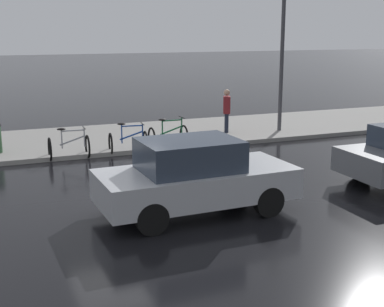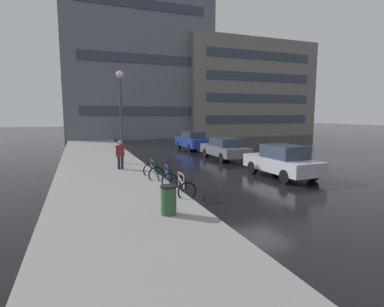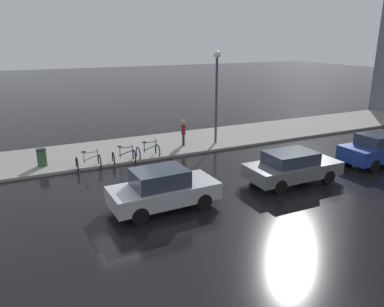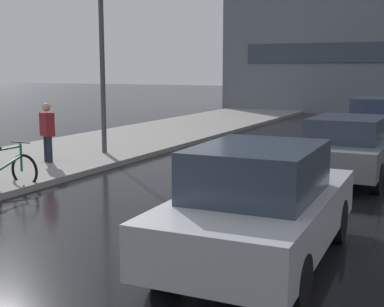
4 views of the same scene
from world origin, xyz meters
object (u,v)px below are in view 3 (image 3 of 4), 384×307
at_px(trash_bin, 42,159).
at_px(car_grey, 292,167).
at_px(car_silver, 163,189).
at_px(pedestrian, 183,132).
at_px(bicycle_nearest, 88,162).
at_px(bicycle_second, 124,157).
at_px(bicycle_third, 148,151).
at_px(streetlamp, 217,83).
at_px(car_blue, 380,149).

bearing_deg(trash_bin, car_grey, 55.18).
distance_m(car_silver, pedestrian, 8.38).
distance_m(bicycle_nearest, car_silver, 6.02).
relative_size(bicycle_second, bicycle_third, 1.02).
bearing_deg(bicycle_second, bicycle_third, 100.93).
bearing_deg(streetlamp, bicycle_third, -80.24).
bearing_deg(car_silver, car_blue, 90.44).
bearing_deg(streetlamp, car_silver, -41.84).
bearing_deg(car_grey, bicycle_second, -133.93).
bearing_deg(bicycle_second, trash_bin, -105.46).
xyz_separation_m(car_silver, car_grey, (0.03, 6.21, -0.04)).
distance_m(bicycle_second, bicycle_third, 1.44).
relative_size(bicycle_third, car_grey, 0.27).
xyz_separation_m(car_blue, pedestrian, (-7.16, -7.85, 0.14)).
xyz_separation_m(streetlamp, trash_bin, (-0.01, -9.91, -3.26)).
height_order(bicycle_nearest, streetlamp, streetlamp).
bearing_deg(car_blue, car_grey, -88.80).
bearing_deg(pedestrian, car_grey, 15.53).
bearing_deg(bicycle_third, car_blue, 60.23).
bearing_deg(car_blue, pedestrian, -132.38).
relative_size(bicycle_nearest, bicycle_third, 1.00).
bearing_deg(car_blue, bicycle_third, -119.77).
height_order(bicycle_nearest, trash_bin, trash_bin).
bearing_deg(bicycle_third, pedestrian, 113.78).
bearing_deg(pedestrian, trash_bin, -87.38).
bearing_deg(car_grey, trash_bin, -124.82).
height_order(car_silver, streetlamp, streetlamp).
distance_m(bicycle_nearest, trash_bin, 2.35).
xyz_separation_m(car_blue, streetlamp, (-6.80, -5.87, 2.96)).
relative_size(car_blue, trash_bin, 4.34).
height_order(pedestrian, streetlamp, streetlamp).
bearing_deg(trash_bin, bicycle_third, 81.39).
bearing_deg(bicycle_second, pedestrian, 109.52).
xyz_separation_m(car_silver, trash_bin, (-6.90, -3.75, -0.29)).
distance_m(bicycle_second, car_grey, 8.44).
bearing_deg(bicycle_nearest, pedestrian, 104.27).
distance_m(car_silver, car_blue, 12.04).
bearing_deg(car_blue, car_silver, -89.56).
xyz_separation_m(bicycle_nearest, bicycle_third, (-0.33, 3.23, 0.01)).
bearing_deg(streetlamp, bicycle_second, -79.97).
distance_m(bicycle_second, car_blue, 13.22).
height_order(bicycle_nearest, car_grey, car_grey).
xyz_separation_m(bicycle_nearest, bicycle_second, (-0.06, 1.82, -0.00)).
height_order(bicycle_nearest, car_blue, car_blue).
distance_m(bicycle_second, streetlamp, 7.00).
bearing_deg(car_grey, streetlamp, -179.66).
bearing_deg(streetlamp, car_blue, 40.81).
distance_m(bicycle_nearest, pedestrian, 6.09).
xyz_separation_m(bicycle_second, car_silver, (5.82, -0.13, 0.40)).
height_order(pedestrian, trash_bin, pedestrian).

